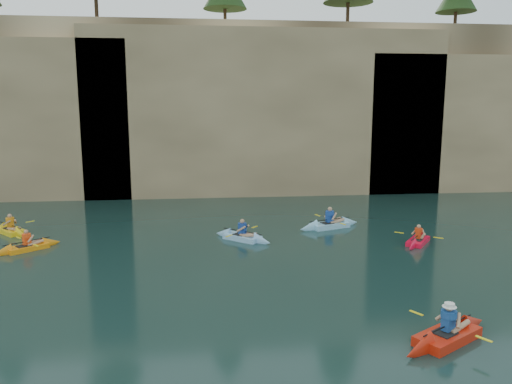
{
  "coord_description": "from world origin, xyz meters",
  "views": [
    {
      "loc": [
        -2.46,
        -11.24,
        6.12
      ],
      "look_at": [
        -0.5,
        6.41,
        3.0
      ],
      "focal_mm": 35.0,
      "sensor_mm": 36.0,
      "label": 1
    }
  ],
  "objects": [
    {
      "name": "ground",
      "position": [
        0.0,
        0.0,
        0.0
      ],
      "size": [
        160.0,
        160.0,
        0.0
      ],
      "primitive_type": "plane",
      "color": "black",
      "rests_on": "ground"
    },
    {
      "name": "kayaker_red_far",
      "position": [
        7.12,
        9.38,
        0.13
      ],
      "size": [
        2.32,
        2.7,
        1.07
      ],
      "rotation": [
        0.0,
        0.0,
        0.9
      ],
      "color": "red",
      "rests_on": "ground"
    },
    {
      "name": "sea_cave_center",
      "position": [
        -4.0,
        21.95,
        1.6
      ],
      "size": [
        3.5,
        1.0,
        3.2
      ],
      "primitive_type": "cube",
      "color": "black",
      "rests_on": "ground"
    },
    {
      "name": "sea_cave_east",
      "position": [
        10.0,
        21.95,
        2.25
      ],
      "size": [
        5.0,
        1.0,
        4.5
      ],
      "primitive_type": "cube",
      "color": "black",
      "rests_on": "ground"
    },
    {
      "name": "kayaker_ltblue_mid",
      "position": [
        3.91,
        12.61,
        0.16
      ],
      "size": [
        3.53,
        2.45,
        1.33
      ],
      "rotation": [
        0.0,
        0.0,
        0.36
      ],
      "color": "#91D0F2",
      "rests_on": "ground"
    },
    {
      "name": "kayaker_orange",
      "position": [
        -9.9,
        10.22,
        0.14
      ],
      "size": [
        2.65,
        2.4,
        1.11
      ],
      "rotation": [
        0.0,
        0.0,
        0.71
      ],
      "color": "orange",
      "rests_on": "ground"
    },
    {
      "name": "kayaker_ltblue_near",
      "position": [
        -0.64,
        10.82,
        0.15
      ],
      "size": [
        2.79,
        2.58,
        1.21
      ],
      "rotation": [
        0.0,
        0.0,
        -0.72
      ],
      "color": "#92C7F4",
      "rests_on": "ground"
    },
    {
      "name": "main_kayaker",
      "position": [
        3.87,
        0.33,
        0.17
      ],
      "size": [
        3.4,
        2.47,
        1.29
      ],
      "rotation": [
        0.0,
        0.0,
        0.54
      ],
      "color": "red",
      "rests_on": "ground"
    },
    {
      "name": "cliff_slab_center",
      "position": [
        2.0,
        22.6,
        5.7
      ],
      "size": [
        24.0,
        2.4,
        11.4
      ],
      "primitive_type": "cube",
      "color": "tan",
      "rests_on": "ground"
    },
    {
      "name": "kayaker_yellow",
      "position": [
        -11.63,
        13.24,
        0.15
      ],
      "size": [
        2.52,
        2.58,
        1.19
      ],
      "rotation": [
        0.0,
        0.0,
        -0.8
      ],
      "color": "yellow",
      "rests_on": "ground"
    },
    {
      "name": "cliff",
      "position": [
        0.0,
        30.0,
        6.0
      ],
      "size": [
        70.0,
        16.0,
        12.0
      ],
      "primitive_type": "cube",
      "color": "tan",
      "rests_on": "ground"
    }
  ]
}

